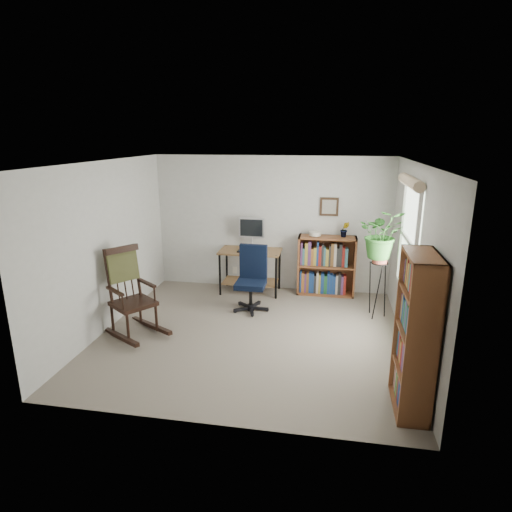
% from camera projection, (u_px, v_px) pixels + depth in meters
% --- Properties ---
extents(floor, '(4.20, 4.00, 0.00)m').
position_uv_depth(floor, '(251.00, 334.00, 6.08)').
color(floor, gray).
rests_on(floor, ground).
extents(ceiling, '(4.20, 4.00, 0.00)m').
position_uv_depth(ceiling, '(251.00, 162.00, 5.43)').
color(ceiling, silver).
rests_on(ceiling, ground).
extents(wall_back, '(4.20, 0.00, 2.40)m').
position_uv_depth(wall_back, '(271.00, 224.00, 7.65)').
color(wall_back, silver).
rests_on(wall_back, ground).
extents(wall_front, '(4.20, 0.00, 2.40)m').
position_uv_depth(wall_front, '(210.00, 311.00, 3.86)').
color(wall_front, silver).
rests_on(wall_front, ground).
extents(wall_left, '(0.00, 4.00, 2.40)m').
position_uv_depth(wall_left, '(107.00, 246.00, 6.11)').
color(wall_left, silver).
rests_on(wall_left, ground).
extents(wall_right, '(0.00, 4.00, 2.40)m').
position_uv_depth(wall_right, '(414.00, 261.00, 5.41)').
color(wall_right, silver).
rests_on(wall_right, ground).
extents(window, '(0.12, 1.20, 1.50)m').
position_uv_depth(window, '(408.00, 240.00, 5.64)').
color(window, silver).
rests_on(window, wall_right).
extents(desk, '(1.08, 0.59, 0.78)m').
position_uv_depth(desk, '(250.00, 271.00, 7.64)').
color(desk, olive).
rests_on(desk, floor).
extents(monitor, '(0.46, 0.16, 0.56)m').
position_uv_depth(monitor, '(252.00, 233.00, 7.59)').
color(monitor, silver).
rests_on(monitor, desk).
extents(keyboard, '(0.40, 0.15, 0.02)m').
position_uv_depth(keyboard, '(249.00, 251.00, 7.42)').
color(keyboard, black).
rests_on(keyboard, desk).
extents(office_chair, '(0.60, 0.60, 1.06)m').
position_uv_depth(office_chair, '(251.00, 279.00, 6.78)').
color(office_chair, black).
rests_on(office_chair, floor).
extents(rocking_chair, '(1.27, 1.18, 1.27)m').
position_uv_depth(rocking_chair, '(132.00, 292.00, 5.94)').
color(rocking_chair, black).
rests_on(rocking_chair, floor).
extents(low_bookshelf, '(1.00, 0.33, 1.05)m').
position_uv_depth(low_bookshelf, '(326.00, 266.00, 7.50)').
color(low_bookshelf, brown).
rests_on(low_bookshelf, floor).
extents(tall_bookshelf, '(0.31, 0.72, 1.66)m').
position_uv_depth(tall_bookshelf, '(415.00, 334.00, 4.24)').
color(tall_bookshelf, brown).
rests_on(tall_bookshelf, floor).
extents(plant_stand, '(0.31, 0.31, 1.02)m').
position_uv_depth(plant_stand, '(378.00, 285.00, 6.56)').
color(plant_stand, black).
rests_on(plant_stand, floor).
extents(spider_plant, '(1.69, 1.88, 1.46)m').
position_uv_depth(spider_plant, '(384.00, 210.00, 6.24)').
color(spider_plant, '#296423').
rests_on(spider_plant, plant_stand).
extents(potted_plant_small, '(0.13, 0.24, 0.11)m').
position_uv_depth(potted_plant_small, '(344.00, 234.00, 7.30)').
color(potted_plant_small, '#296423').
rests_on(potted_plant_small, low_bookshelf).
extents(framed_picture, '(0.32, 0.04, 0.32)m').
position_uv_depth(framed_picture, '(329.00, 207.00, 7.36)').
color(framed_picture, black).
rests_on(framed_picture, wall_back).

